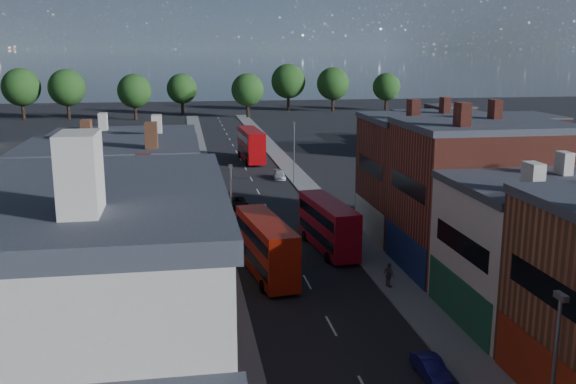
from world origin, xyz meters
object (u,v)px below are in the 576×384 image
object	(u,v)px
bus_2	(251,144)
bus_1	(328,224)
bus_0	(266,246)
car_1	(431,368)
car_3	(279,175)
car_2	(238,202)
ped_3	(389,275)

from	to	relation	value
bus_2	bus_1	bearing A→B (deg)	-90.93
bus_0	bus_1	bearing A→B (deg)	34.33
car_1	car_3	world-z (taller)	car_1
car_1	car_2	size ratio (longest dim) A/B	0.70
car_1	car_2	xyz separation A→B (m)	(-7.02, 39.24, 0.11)
bus_2	ped_3	xyz separation A→B (m)	(4.17, -56.30, -1.66)
bus_1	car_3	bearing A→B (deg)	82.77
bus_0	bus_2	distance (m)	52.30
bus_0	ped_3	xyz separation A→B (m)	(8.55, -4.18, -1.38)
bus_2	car_3	distance (m)	14.84
bus_2	car_2	distance (m)	30.51
bus_1	car_2	distance (m)	17.77
bus_0	car_1	size ratio (longest dim) A/B	3.21
bus_2	car_3	bearing A→B (deg)	-84.13
bus_0	car_2	size ratio (longest dim) A/B	2.24
bus_0	bus_1	xyz separation A→B (m)	(6.18, 5.59, -0.07)
bus_2	car_1	size ratio (longest dim) A/B	3.55
car_1	ped_3	xyz separation A→B (m)	(1.87, 13.02, 0.50)
bus_1	car_2	bearing A→B (deg)	105.29
bus_1	car_1	bearing A→B (deg)	-95.05
car_1	car_3	distance (m)	54.82
bus_0	bus_2	xyz separation A→B (m)	(4.39, 52.12, 0.28)
bus_2	car_3	xyz separation A→B (m)	(2.30, -14.50, -2.16)
car_1	car_2	distance (m)	39.87
bus_2	car_1	xyz separation A→B (m)	(2.30, -69.32, -2.16)
car_1	bus_0	bearing A→B (deg)	109.38
bus_1	bus_2	world-z (taller)	bus_2
bus_2	ped_3	size ratio (longest dim) A/B	6.36
ped_3	bus_2	bearing A→B (deg)	-19.89
car_2	bus_2	bearing A→B (deg)	79.31
bus_0	ped_3	distance (m)	9.62
bus_0	bus_2	size ratio (longest dim) A/B	0.90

